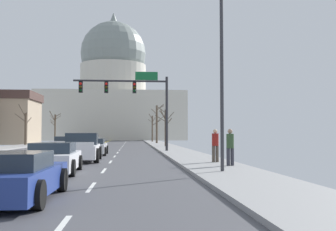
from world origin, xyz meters
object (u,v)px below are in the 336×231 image
Objects in this scene: sedan_near_02 at (54,158)px; pedestrian_00 at (215,144)px; sedan_oncoming_01 at (84,141)px; pedestrian_01 at (230,145)px; sedan_oncoming_00 at (64,144)px; sedan_near_00 at (93,147)px; pickup_truck_near_01 at (81,149)px; sedan_near_03 at (14,177)px; signal_gantry at (133,94)px; street_lamp_right at (215,40)px; sedan_oncoming_02 at (93,139)px.

pedestrian_00 reaches higher than sedan_near_02.
sedan_oncoming_01 reaches higher than sedan_near_02.
sedan_oncoming_01 is 2.56× the size of pedestrian_01.
sedan_near_02 is 8.17m from pedestrian_00.
sedan_oncoming_00 is (-3.48, 22.80, 0.01)m from sedan_near_02.
pedestrian_01 reaches higher than sedan_near_00.
pedestrian_00 is at bearing -72.13° from sedan_oncoming_01.
pedestrian_01 reaches higher than pickup_truck_near_01.
pedestrian_01 is at bearing 47.20° from sedan_near_03.
sedan_near_02 is 23.07m from sedan_oncoming_00.
sedan_near_02 is (-0.25, -13.54, 0.00)m from sedan_near_00.
sedan_oncoming_01 is at bearing 96.59° from pickup_truck_near_01.
pedestrian_01 reaches higher than sedan_oncoming_00.
sedan_near_00 is (-2.94, -3.35, -4.34)m from signal_gantry.
pedestrian_00 reaches higher than pedestrian_01.
sedan_near_02 reaches higher than sedan_near_03.
signal_gantry is 1.84× the size of sedan_near_03.
signal_gantry is 17.72m from sedan_near_02.
pickup_truck_near_01 reaches higher than sedan_near_03.
sedan_near_02 is at bearing -84.97° from sedan_oncoming_01.
sedan_oncoming_00 is at bearing 112.30° from street_lamp_right.
sedan_oncoming_00 reaches higher than sedan_oncoming_01.
pickup_truck_near_01 is (-0.07, -6.46, 0.13)m from sedan_near_00.
sedan_oncoming_00 is at bearing -90.36° from sedan_oncoming_02.
pickup_truck_near_01 is at bearing 88.57° from sedan_near_02.
sedan_near_02 is at bearing -91.04° from sedan_near_00.
pedestrian_01 is at bearing -77.30° from sedan_oncoming_02.
signal_gantry reaches higher than pedestrian_01.
sedan_near_03 is (0.14, -13.57, -0.16)m from pickup_truck_near_01.
pedestrian_01 is at bearing -58.99° from sedan_near_00.
sedan_oncoming_02 is at bearing 93.82° from sedan_near_02.
street_lamp_right is at bearing -115.93° from pedestrian_01.
sedan_near_02 is 2.72× the size of pedestrian_00.
sedan_oncoming_01 is at bearing 107.15° from pedestrian_01.
sedan_oncoming_00 reaches higher than sedan_near_02.
pedestrian_01 is (7.39, -5.73, 0.35)m from pickup_truck_near_01.
sedan_near_02 is 6.50m from sedan_near_03.
sedan_oncoming_02 is (-3.49, 42.56, -0.13)m from pickup_truck_near_01.
sedan_near_02 is at bearing -100.68° from signal_gantry.
sedan_oncoming_00 reaches higher than sedan_near_03.
street_lamp_right is at bearing -67.70° from sedan_oncoming_00.
sedan_near_00 is 12.27m from pedestrian_00.
sedan_near_00 is 1.11× the size of sedan_oncoming_01.
pedestrian_00 is (10.83, -19.26, 0.47)m from sedan_oncoming_00.
sedan_near_02 is at bearing 92.76° from sedan_near_03.
sedan_near_00 is 14.23m from pedestrian_01.
sedan_near_03 is 56.25m from sedan_oncoming_02.
sedan_near_03 is at bearing -87.24° from sedan_near_02.
sedan_oncoming_02 is at bearing 101.22° from signal_gantry.
signal_gantry is 0.90× the size of street_lamp_right.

